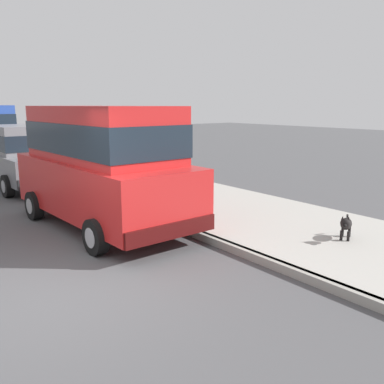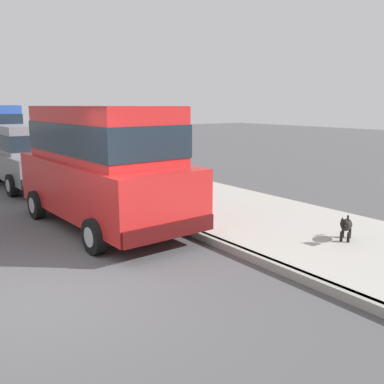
% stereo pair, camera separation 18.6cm
% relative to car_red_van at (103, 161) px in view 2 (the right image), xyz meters
% --- Properties ---
extents(ground_plane, '(80.00, 80.00, 0.00)m').
position_rel_car_red_van_xyz_m(ground_plane, '(-2.12, -2.53, -1.39)').
color(ground_plane, '#4C4C4F').
extents(curb, '(0.16, 64.00, 0.14)m').
position_rel_car_red_van_xyz_m(curb, '(1.08, -2.53, -1.32)').
color(curb, gray).
rests_on(curb, ground).
extents(sidewalk, '(3.60, 64.00, 0.14)m').
position_rel_car_red_van_xyz_m(sidewalk, '(2.88, -2.53, -1.32)').
color(sidewalk, '#A8A59E').
rests_on(sidewalk, ground).
extents(car_red_van, '(2.27, 4.97, 2.52)m').
position_rel_car_red_van_xyz_m(car_red_van, '(0.00, 0.00, 0.00)').
color(car_red_van, red).
rests_on(car_red_van, ground).
extents(car_grey_sedan, '(2.14, 4.66, 1.92)m').
position_rel_car_red_van_xyz_m(car_grey_sedan, '(-0.02, 5.64, -0.41)').
color(car_grey_sedan, slate).
rests_on(car_grey_sedan, ground).
extents(dog_black, '(0.69, 0.43, 0.49)m').
position_rel_car_red_van_xyz_m(dog_black, '(2.88, -3.90, -0.97)').
color(dog_black, black).
rests_on(dog_black, sidewalk).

